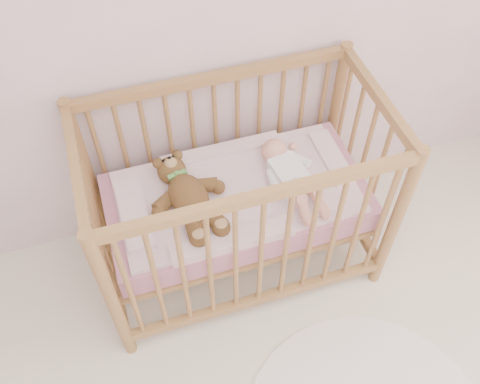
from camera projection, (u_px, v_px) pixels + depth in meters
name	position (u px, v px, depth m)	size (l,w,h in m)	color
crib	(237.00, 200.00, 2.54)	(1.36, 0.76, 1.00)	#9F7743
mattress	(237.00, 202.00, 2.55)	(1.22, 0.62, 0.13)	#C97D98
blanket	(237.00, 192.00, 2.49)	(1.10, 0.58, 0.06)	pink
baby	(290.00, 172.00, 2.47)	(0.25, 0.53, 0.13)	white
teddy_bear	(189.00, 196.00, 2.37)	(0.37, 0.53, 0.15)	brown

